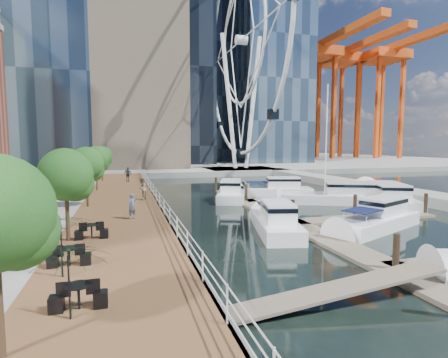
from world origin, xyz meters
TOP-DOWN VIEW (x-y plane):
  - ground at (0.00, 0.00)m, footprint 520.00×520.00m
  - boardwalk at (-9.00, 15.00)m, footprint 6.00×60.00m
  - seawall at (-6.00, 15.00)m, footprint 0.25×60.00m
  - land_far at (0.00, 102.00)m, footprint 200.00×114.00m
  - breakwater at (20.00, 20.00)m, footprint 4.00×60.00m
  - pier at (14.00, 52.00)m, footprint 14.00×12.00m
  - railing at (-6.10, 15.00)m, footprint 0.10×60.00m
  - floating_docks at (7.97, 9.98)m, footprint 16.00×34.00m
  - ferris_wheel at (14.00, 52.00)m, footprint 5.80×45.60m
  - port_cranes at (67.67, 95.67)m, footprint 40.00×52.00m
  - street_trees at (-11.40, 14.00)m, footprint 2.60×42.60m
  - cafe_tables at (-10.40, -2.00)m, footprint 2.50×13.70m
  - yacht_foreground at (7.72, 4.99)m, footprint 9.12×5.72m
  - pedestrian_near at (-8.19, 8.36)m, footprint 0.72×0.66m
  - pedestrian_mid at (-7.20, 16.21)m, footprint 1.05×1.17m
  - pedestrian_far at (-8.17, 31.85)m, footprint 1.19×0.90m
  - moored_yachts at (10.07, 14.14)m, footprint 21.30×31.83m
  - cafe_seating at (-11.01, -6.63)m, footprint 4.17×12.78m

SIDE VIEW (x-z plane):
  - ground at x=0.00m, z-range 0.00..0.00m
  - yacht_foreground at x=7.72m, z-range -1.07..1.07m
  - moored_yachts at x=10.07m, z-range -5.75..5.75m
  - floating_docks at x=7.97m, z-range -0.81..1.79m
  - boardwalk at x=-9.00m, z-range 0.00..1.00m
  - seawall at x=-6.00m, z-range 0.00..1.00m
  - land_far at x=0.00m, z-range 0.00..1.00m
  - breakwater at x=20.00m, z-range 0.00..1.00m
  - pier at x=14.00m, z-range 0.00..1.00m
  - cafe_tables at x=-10.40m, z-range 1.00..1.74m
  - railing at x=-6.10m, z-range 1.00..2.05m
  - pedestrian_near at x=-8.19m, z-range 1.00..2.65m
  - pedestrian_far at x=-8.17m, z-range 1.00..2.88m
  - pedestrian_mid at x=-7.20m, z-range 1.00..2.97m
  - cafe_seating at x=-11.01m, z-range 0.86..3.58m
  - street_trees at x=-11.40m, z-range 1.99..6.59m
  - port_cranes at x=67.67m, z-range 1.00..39.00m
  - ferris_wheel at x=14.00m, z-range 2.02..49.82m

